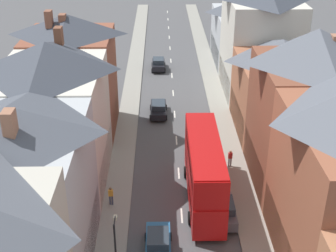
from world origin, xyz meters
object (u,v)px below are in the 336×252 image
car_near_blue (158,64)px  pedestrian_mid_right (111,195)px  car_near_silver (158,109)px  pedestrian_far_left (230,158)px  car_parked_right_a (223,210)px  double_decker_bus_lead (204,170)px  car_parked_left_a (158,243)px

car_near_blue → pedestrian_mid_right: size_ratio=2.41×
car_near_silver → pedestrian_far_left: pedestrian_far_left is taller
car_parked_right_a → car_near_blue: bearing=98.5°
car_near_blue → car_parked_right_a: car_parked_right_a is taller
pedestrian_far_left → car_parked_right_a: bearing=-101.6°
double_decker_bus_lead → car_near_silver: 16.29m
car_parked_right_a → pedestrian_mid_right: size_ratio=2.48×
car_near_silver → car_parked_right_a: car_parked_right_a is taller
pedestrian_mid_right → car_near_blue: bearing=83.2°
car_near_blue → car_parked_left_a: (0.00, -36.36, 0.01)m
car_parked_left_a → pedestrian_mid_right: 6.53m
car_parked_right_a → pedestrian_mid_right: 8.79m
double_decker_bus_lead → pedestrian_far_left: (2.81, 4.80, -1.78)m
pedestrian_mid_right → pedestrian_far_left: 11.52m
car_near_silver → pedestrian_mid_right: bearing=-102.7°
double_decker_bus_lead → pedestrian_mid_right: 7.54m
double_decker_bus_lead → car_parked_right_a: bearing=-62.6°
car_near_silver → car_parked_right_a: size_ratio=1.08×
car_near_blue → car_parked_right_a: 33.15m
pedestrian_far_left → pedestrian_mid_right: bearing=-151.4°
car_near_silver → car_near_blue: bearing=90.0°
double_decker_bus_lead → car_parked_right_a: size_ratio=2.71×
car_parked_right_a → double_decker_bus_lead: bearing=117.4°
car_parked_right_a → pedestrian_mid_right: pedestrian_mid_right is taller
car_near_silver → pedestrian_mid_right: pedestrian_mid_right is taller
car_parked_right_a → car_parked_left_a: bearing=-143.9°
pedestrian_mid_right → car_parked_left_a: bearing=-55.4°
car_near_blue → car_parked_left_a: 36.36m
car_near_blue → car_parked_left_a: car_parked_left_a is taller
car_parked_left_a → pedestrian_mid_right: (-3.70, 5.38, 0.20)m
double_decker_bus_lead → car_near_blue: (-3.59, 30.27, -1.99)m
car_near_blue → pedestrian_far_left: pedestrian_far_left is taller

